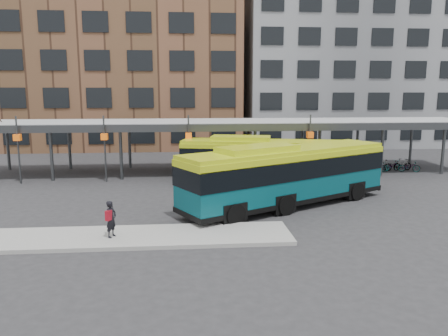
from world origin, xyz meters
TOP-DOWN VIEW (x-y plane):
  - ground at (0.00, 0.00)m, footprint 120.00×120.00m
  - boarding_island at (-5.50, -3.00)m, footprint 14.00×3.00m
  - canopy at (-0.06, 12.87)m, footprint 40.00×6.53m
  - building_brick at (-10.00, 32.00)m, footprint 26.00×14.00m
  - building_grey at (16.00, 32.00)m, footprint 24.00×14.00m
  - bus_front at (2.50, 1.95)m, footprint 12.92×8.86m
  - bus_rear at (2.59, 7.88)m, footprint 12.61×5.36m
  - pedestrian at (-6.50, -3.17)m, footprint 0.61×0.70m
  - bike_rack at (13.00, 11.99)m, footprint 5.72×1.60m

SIDE VIEW (x-z plane):
  - ground at x=0.00m, z-range 0.00..0.00m
  - boarding_island at x=-5.50m, z-range 0.00..0.18m
  - bike_rack at x=13.00m, z-range -0.07..1.00m
  - pedestrian at x=-6.50m, z-range 0.19..1.82m
  - bus_rear at x=2.59m, z-range 0.07..3.47m
  - bus_front at x=2.50m, z-range 0.08..3.72m
  - canopy at x=-0.06m, z-range 1.51..6.31m
  - building_grey at x=16.00m, z-range 0.00..20.00m
  - building_brick at x=-10.00m, z-range 0.00..22.00m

